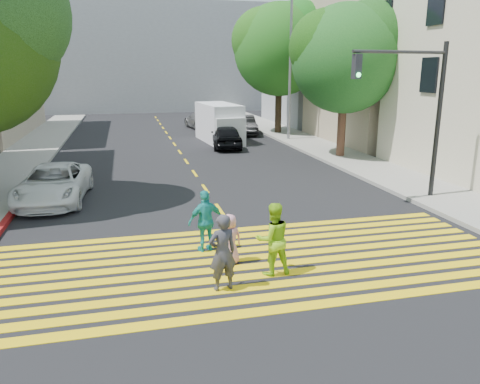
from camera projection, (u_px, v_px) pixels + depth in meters
name	position (u px, v px, depth m)	size (l,w,h in m)	color
ground	(271.00, 283.00, 10.73)	(120.00, 120.00, 0.00)	black
sidewalk_left	(37.00, 146.00, 29.41)	(3.00, 40.00, 0.15)	gray
sidewalk_right	(334.00, 153.00, 26.75)	(3.00, 60.00, 0.15)	gray
curb_red	(5.00, 222.00, 14.76)	(0.20, 8.00, 0.16)	maroon
crosswalk	(256.00, 261.00, 11.92)	(13.40, 5.30, 0.01)	yellow
lane_line	(172.00, 141.00, 31.86)	(0.12, 34.40, 0.01)	yellow
building_right_tan	(403.00, 65.00, 30.74)	(10.00, 10.00, 10.00)	tan
building_right_grey	(333.00, 66.00, 41.07)	(10.00, 10.00, 10.00)	gray
backdrop_block	(148.00, 58.00, 54.27)	(30.00, 8.00, 12.00)	gray
tree_right_near	(347.00, 53.00, 24.39)	(7.63, 7.39, 8.23)	#44281A
tree_right_far	(281.00, 45.00, 33.62)	(8.77, 8.48, 9.55)	black
pedestrian_man	(222.00, 253.00, 10.21)	(0.64, 0.42, 1.76)	#3A3941
pedestrian_woman	(273.00, 239.00, 11.02)	(0.86, 0.67, 1.77)	#92D21B
pedestrian_child	(230.00, 239.00, 11.68)	(0.63, 0.41, 1.29)	pink
pedestrian_extra	(206.00, 221.00, 12.44)	(0.99, 0.41, 1.69)	teal
white_sedan	(54.00, 184.00, 17.17)	(2.25, 4.88, 1.36)	white
dark_car_near	(226.00, 136.00, 28.88)	(1.71, 4.25, 1.45)	black
silver_car	(202.00, 120.00, 38.14)	(2.03, 4.98, 1.45)	gray
dark_car_parked	(244.00, 125.00, 34.85)	(1.49, 4.27, 1.41)	black
white_van	(220.00, 124.00, 31.12)	(2.46, 5.49, 2.52)	white
traffic_signal	(417.00, 101.00, 16.41)	(3.87, 0.72, 5.69)	black
street_lamp	(288.00, 56.00, 30.42)	(2.19, 0.57, 9.68)	gray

